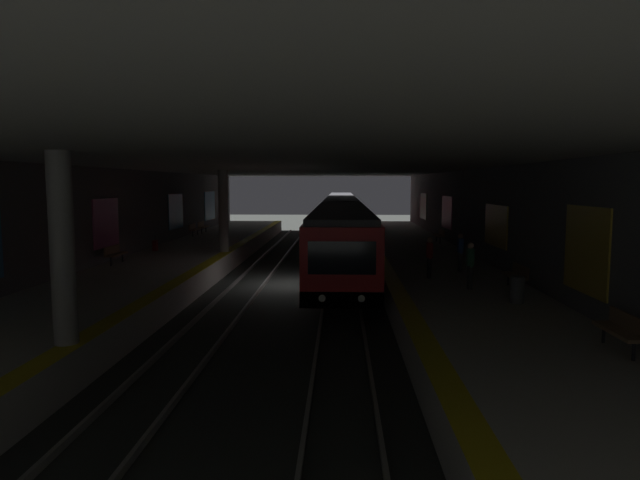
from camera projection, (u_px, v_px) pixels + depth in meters
name	position (u px, v px, depth m)	size (l,w,h in m)	color
ground_plane	(296.00, 285.00, 26.55)	(120.00, 120.00, 0.00)	#2D302D
track_left	(341.00, 283.00, 26.46)	(60.00, 1.53, 0.16)	gray
track_right	(250.00, 283.00, 26.62)	(60.00, 1.53, 0.16)	gray
platform_left	(433.00, 275.00, 26.25)	(60.00, 5.30, 1.06)	beige
platform_right	(161.00, 273.00, 26.74)	(60.00, 5.30, 1.06)	beige
wall_left	(495.00, 227.00, 25.96)	(60.00, 0.56, 5.60)	slate
wall_right	(101.00, 226.00, 26.69)	(60.00, 0.56, 5.60)	slate
ceiling_slab	(295.00, 163.00, 25.96)	(60.00, 19.40, 0.40)	#ADAAA3
pillar_near	(62.00, 249.00, 12.89)	(0.56, 0.56, 4.55)	gray
pillar_far	(223.00, 211.00, 30.60)	(0.56, 0.56, 4.55)	gray
metro_train	(341.00, 217.00, 46.26)	(56.58, 2.83, 3.49)	red
bench_left_near	(622.00, 329.00, 12.46)	(1.70, 0.47, 0.86)	#262628
bench_left_mid	(517.00, 274.00, 19.96)	(1.70, 0.47, 0.86)	#262628
bench_left_far	(440.00, 235.00, 35.51)	(1.70, 0.47, 0.86)	#262628
bench_right_near	(115.00, 253.00, 26.11)	(1.70, 0.47, 0.86)	#262628
bench_right_mid	(194.00, 229.00, 40.21)	(1.70, 0.47, 0.86)	#262628
bench_right_far	(203.00, 226.00, 42.71)	(1.70, 0.47, 0.86)	#262628
person_waiting_near	(470.00, 264.00, 19.84)	(0.60, 0.23, 1.69)	#2F2F2F
person_walking_mid	(460.00, 251.00, 23.85)	(0.60, 0.23, 1.65)	#383838
person_standing_far	(429.00, 256.00, 22.15)	(0.60, 0.23, 1.66)	#272727
suitcase_rolling	(155.00, 245.00, 31.22)	(0.35, 0.22, 0.90)	maroon
trash_bin	(517.00, 290.00, 17.59)	(0.44, 0.44, 0.85)	#595B5E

